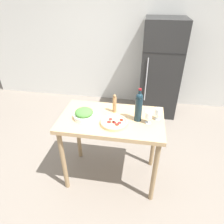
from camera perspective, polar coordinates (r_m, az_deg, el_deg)
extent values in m
plane|color=slate|center=(2.92, -0.12, -17.39)|extent=(14.00, 14.00, 0.00)
cube|color=silver|center=(4.26, 5.28, 19.40)|extent=(6.40, 0.06, 2.60)
cube|color=black|center=(3.99, 13.65, 11.79)|extent=(0.72, 0.69, 1.80)
cube|color=black|center=(3.54, 14.69, 15.91)|extent=(0.70, 0.01, 0.01)
cylinder|color=#B2B2B7|center=(3.67, 9.75, 8.96)|extent=(0.02, 0.02, 0.81)
cube|color=tan|center=(2.30, -0.14, -2.24)|extent=(1.19, 0.69, 0.05)
cylinder|color=#967A55|center=(2.53, -13.70, -13.59)|extent=(0.06, 0.06, 0.90)
cylinder|color=#967A55|center=(2.39, 12.02, -16.74)|extent=(0.06, 0.06, 0.90)
cylinder|color=#967A55|center=(2.92, -9.66, -5.82)|extent=(0.06, 0.06, 0.90)
cylinder|color=#967A55|center=(2.80, 11.87, -8.01)|extent=(0.06, 0.06, 0.90)
cylinder|color=#142833|center=(2.20, 7.57, 0.72)|extent=(0.08, 0.08, 0.28)
sphere|color=#142833|center=(2.12, 7.86, 4.34)|extent=(0.08, 0.08, 0.08)
cylinder|color=#142833|center=(2.10, 7.94, 5.27)|extent=(0.03, 0.03, 0.08)
cylinder|color=maroon|center=(2.08, 8.03, 6.41)|extent=(0.03, 0.03, 0.02)
cylinder|color=silver|center=(2.24, 10.24, -3.04)|extent=(0.06, 0.06, 0.00)
cylinder|color=silver|center=(2.22, 10.32, -2.35)|extent=(0.01, 0.01, 0.06)
cylinder|color=white|center=(2.19, 10.49, -0.86)|extent=(0.07, 0.07, 0.08)
cylinder|color=maroon|center=(2.20, 10.43, -1.40)|extent=(0.06, 0.06, 0.03)
cylinder|color=silver|center=(2.32, 12.86, -1.99)|extent=(0.06, 0.06, 0.00)
cylinder|color=silver|center=(2.31, 12.96, -1.32)|extent=(0.01, 0.01, 0.06)
cylinder|color=white|center=(2.27, 13.16, 0.13)|extent=(0.07, 0.07, 0.08)
cylinder|color=maroon|center=(2.28, 13.08, -0.49)|extent=(0.06, 0.06, 0.02)
cylinder|color=#AD7F51|center=(2.35, 0.74, 2.10)|extent=(0.04, 0.04, 0.20)
sphere|color=#936C45|center=(2.30, 0.76, 4.59)|extent=(0.04, 0.04, 0.04)
cylinder|color=white|center=(2.30, -7.90, -1.11)|extent=(0.24, 0.24, 0.05)
ellipsoid|color=#478438|center=(2.27, -7.99, -0.11)|extent=(0.21, 0.21, 0.09)
cylinder|color=#DBC189|center=(2.19, 0.56, -3.10)|extent=(0.30, 0.30, 0.03)
torus|color=#DBC189|center=(2.18, 0.56, -2.78)|extent=(0.30, 0.30, 0.02)
cylinder|color=#AA2B16|center=(2.17, 0.36, -2.86)|extent=(0.03, 0.03, 0.01)
cylinder|color=#B21F24|center=(2.16, 0.64, -3.01)|extent=(0.04, 0.04, 0.01)
cylinder|color=#B22822|center=(2.22, -0.51, -2.04)|extent=(0.04, 0.04, 0.01)
cylinder|color=red|center=(2.16, 2.14, -3.08)|extent=(0.04, 0.04, 0.01)
cylinder|color=red|center=(2.13, 1.43, -3.60)|extent=(0.04, 0.04, 0.01)
cylinder|color=#B2180B|center=(2.21, 2.71, -2.27)|extent=(0.04, 0.04, 0.01)
cylinder|color=red|center=(2.17, -0.85, -2.87)|extent=(0.04, 0.04, 0.01)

